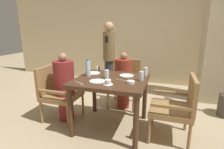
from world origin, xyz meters
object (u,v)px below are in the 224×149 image
object	(u,v)px
plate_main_right	(93,73)
glass_tall_mid	(107,74)
diner_in_left_chair	(65,87)
teacup_with_saucer	(108,83)
glass_tall_near	(145,71)
plate_dessert_center	(97,81)
chair_far_side	(125,81)
standing_host	(109,56)
water_bottle	(88,68)
chair_right_side	(177,105)
chair_left_side	(58,91)
diner_in_far_chair	(123,80)
plate_main_left	(127,76)
bowl_small	(131,82)
glass_tall_far	(141,76)

from	to	relation	value
plate_main_right	glass_tall_mid	xyz separation A→B (m)	(0.30, -0.20, 0.06)
diner_in_left_chair	plate_main_right	world-z (taller)	diner_in_left_chair
plate_main_right	teacup_with_saucer	xyz separation A→B (m)	(0.41, -0.48, 0.02)
glass_tall_near	plate_dessert_center	bearing A→B (deg)	-137.78
chair_far_side	plate_dessert_center	size ratio (longest dim) A/B	4.11
standing_host	glass_tall_mid	distance (m)	1.54
water_bottle	chair_right_side	bearing A→B (deg)	-1.12
chair_left_side	glass_tall_near	bearing A→B (deg)	13.59
diner_in_far_chair	glass_tall_near	size ratio (longest dim) A/B	8.45
plate_main_left	bowl_small	xyz separation A→B (m)	(0.14, -0.35, 0.01)
diner_in_far_chair	water_bottle	distance (m)	0.88
chair_left_side	diner_in_left_chair	xyz separation A→B (m)	(0.14, 0.00, 0.09)
standing_host	glass_tall_far	bearing A→B (deg)	-56.10
diner_in_left_chair	glass_tall_near	world-z (taller)	diner_in_left_chair
diner_in_left_chair	standing_host	xyz separation A→B (m)	(0.26, 1.47, 0.30)
bowl_small	glass_tall_far	bearing A→B (deg)	58.90
glass_tall_near	glass_tall_far	distance (m)	0.29
glass_tall_mid	diner_in_left_chair	bearing A→B (deg)	179.74
chair_far_side	glass_tall_far	bearing A→B (deg)	-62.86
diner_in_far_chair	glass_tall_far	world-z (taller)	diner_in_far_chair
standing_host	glass_tall_far	size ratio (longest dim) A/B	12.93
chair_left_side	chair_right_side	size ratio (longest dim) A/B	1.00
chair_right_side	glass_tall_near	size ratio (longest dim) A/B	7.10
teacup_with_saucer	glass_tall_mid	distance (m)	0.30
teacup_with_saucer	glass_tall_near	xyz separation A→B (m)	(0.40, 0.61, 0.03)
diner_in_left_chair	glass_tall_far	distance (m)	1.24
chair_far_side	water_bottle	size ratio (longest dim) A/B	3.38
glass_tall_near	glass_tall_mid	xyz separation A→B (m)	(-0.51, -0.34, 0.00)
plate_main_right	plate_main_left	bearing A→B (deg)	1.42
plate_main_left	glass_tall_far	size ratio (longest dim) A/B	1.73
plate_dessert_center	glass_tall_far	xyz separation A→B (m)	(0.56, 0.24, 0.06)
water_bottle	glass_tall_mid	world-z (taller)	water_bottle
glass_tall_near	diner_in_far_chair	bearing A→B (deg)	137.56
glass_tall_near	plate_main_right	bearing A→B (deg)	-170.85
chair_left_side	teacup_with_saucer	world-z (taller)	chair_left_side
diner_in_far_chair	chair_right_side	xyz separation A→B (m)	(0.93, -0.74, -0.06)
plate_dessert_center	water_bottle	xyz separation A→B (m)	(-0.24, 0.22, 0.12)
plate_main_right	glass_tall_far	world-z (taller)	glass_tall_far
diner_in_far_chair	plate_main_left	size ratio (longest dim) A/B	4.89
plate_dessert_center	water_bottle	bearing A→B (deg)	137.28
teacup_with_saucer	water_bottle	size ratio (longest dim) A/B	0.49
diner_in_left_chair	standing_host	bearing A→B (deg)	79.97
chair_far_side	chair_right_side	bearing A→B (deg)	-43.73
chair_far_side	diner_in_far_chair	distance (m)	0.15
chair_far_side	water_bottle	distance (m)	1.02
plate_main_left	water_bottle	bearing A→B (deg)	-161.05
plate_dessert_center	glass_tall_far	distance (m)	0.61
plate_main_right	bowl_small	bearing A→B (deg)	-26.15
water_bottle	glass_tall_mid	xyz separation A→B (m)	(0.31, -0.03, -0.06)
plate_dessert_center	diner_in_far_chair	bearing A→B (deg)	81.95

